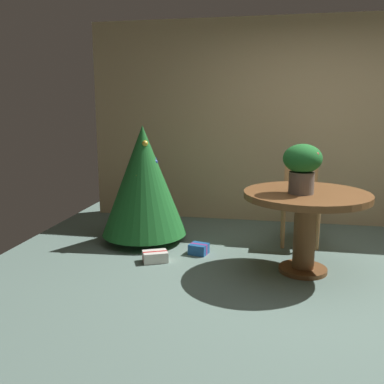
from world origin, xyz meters
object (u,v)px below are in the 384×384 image
wooden_chair_far (300,198)px  round_dining_table (306,210)px  gift_box_cream (155,257)px  gift_box_blue (199,249)px  flower_vase (302,164)px  holiday_tree (143,181)px

wooden_chair_far → round_dining_table: bearing=-90.0°
wooden_chair_far → gift_box_cream: size_ratio=3.19×
round_dining_table → gift_box_blue: round_dining_table is taller
round_dining_table → gift_box_blue: 1.20m
gift_box_blue → gift_box_cream: gift_box_blue is taller
flower_vase → wooden_chair_far: size_ratio=0.48×
round_dining_table → wooden_chair_far: wooden_chair_far is taller
gift_box_blue → gift_box_cream: size_ratio=0.74×
flower_vase → holiday_tree: (-1.66, 0.68, -0.32)m
round_dining_table → wooden_chair_far: (0.00, 0.89, -0.07)m
holiday_tree → flower_vase: bearing=-22.4°
gift_box_blue → gift_box_cream: 0.49m
flower_vase → gift_box_blue: bearing=159.4°
round_dining_table → flower_vase: flower_vase is taller
holiday_tree → gift_box_blue: (0.68, -0.32, -0.64)m
wooden_chair_far → holiday_tree: (-1.72, -0.28, 0.18)m
wooden_chair_far → gift_box_cream: bearing=-147.4°
gift_box_cream → gift_box_blue: bearing=38.5°
holiday_tree → gift_box_blue: size_ratio=6.21×
flower_vase → wooden_chair_far: bearing=86.7°
flower_vase → holiday_tree: bearing=157.6°
round_dining_table → gift_box_cream: (-1.42, -0.02, -0.54)m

